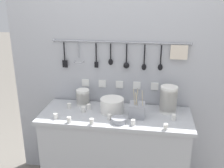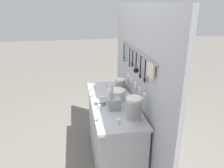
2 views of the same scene
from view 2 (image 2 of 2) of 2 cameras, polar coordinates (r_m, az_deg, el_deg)
ground_plane at (r=3.02m, az=0.22°, el=-19.20°), size 20.00×20.00×0.00m
counter at (r=2.76m, az=0.23°, el=-12.45°), size 1.33×0.51×0.84m
back_wall at (r=2.57m, az=6.60°, el=-1.57°), size 2.13×0.11×1.93m
bowl_stack_short_front at (r=2.13m, az=5.70°, el=-6.48°), size 0.15×0.15×0.24m
bowl_stack_back_corner at (r=2.86m, az=2.15°, el=-0.11°), size 0.12×0.12×0.15m
plate_stack at (r=2.58m, az=1.10°, el=-2.86°), size 0.21×0.21×0.12m
steel_mixing_bowl at (r=2.49m, az=-3.02°, el=-4.82°), size 0.12×0.12×0.04m
cutlery_caddy at (r=2.36m, az=0.53°, el=-5.11°), size 0.13×0.13×0.27m
cup_by_caddy at (r=2.96m, az=-0.19°, el=-0.45°), size 0.04×0.04×0.05m
cup_beside_plates at (r=2.57m, az=-2.37°, el=-3.88°), size 0.04×0.04×0.05m
cup_mid_row at (r=2.79m, az=0.64°, el=-1.76°), size 0.04×0.04×0.05m
cup_front_left at (r=2.38m, az=-3.36°, el=-6.02°), size 0.04×0.04×0.05m
cup_back_left at (r=2.11m, az=1.69°, el=-9.70°), size 0.04×0.04×0.05m
cup_edge_far at (r=2.15m, az=-3.46°, el=-9.13°), size 0.04×0.04×0.05m
cup_back_right at (r=2.67m, az=-4.95°, el=-2.91°), size 0.04×0.04×0.05m
cup_edge_near at (r=2.98m, az=-4.59°, el=-0.39°), size 0.04×0.04×0.05m
cup_centre at (r=2.81m, az=-0.72°, el=-1.60°), size 0.04×0.04×0.05m
cup_front_right at (r=2.85m, az=-5.31°, el=-1.40°), size 0.04×0.04×0.05m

